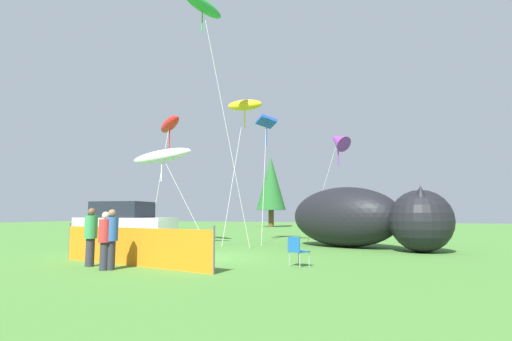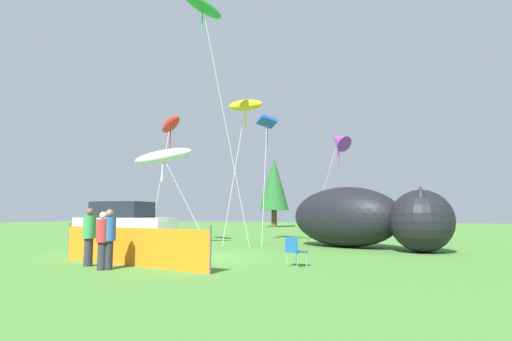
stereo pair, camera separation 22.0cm
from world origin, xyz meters
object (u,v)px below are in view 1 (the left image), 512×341
object	(u,v)px
spectator_in_blue_shirt	(111,237)
spectator_in_grey_shirt	(91,234)
inflatable_cat	(360,219)
kite_blue_box	(266,124)
kite_white_ghost	(162,156)
folding_chair	(297,249)
kite_green_fish	(203,6)
parked_car	(125,227)
kite_purple_delta	(338,140)
spectator_in_black_shirt	(105,238)
kite_yellow_hero	(245,106)
kite_red_lizard	(170,125)

from	to	relation	value
spectator_in_blue_shirt	spectator_in_grey_shirt	bearing A→B (deg)	159.94
inflatable_cat	kite_blue_box	bearing A→B (deg)	-163.28
spectator_in_grey_shirt	kite_white_ghost	size ratio (longest dim) A/B	0.34
folding_chair	kite_white_ghost	bearing A→B (deg)	84.40
spectator_in_blue_shirt	kite_green_fish	xyz separation A→B (m)	(-0.81, 6.71, 10.40)
inflatable_cat	spectator_in_blue_shirt	size ratio (longest dim) A/B	4.61
parked_car	kite_purple_delta	xyz separation A→B (m)	(7.97, 6.01, 4.20)
kite_purple_delta	kite_white_ghost	distance (m)	8.90
spectator_in_black_shirt	inflatable_cat	bearing A→B (deg)	58.42
kite_yellow_hero	spectator_in_black_shirt	bearing A→B (deg)	-88.63
spectator_in_grey_shirt	spectator_in_black_shirt	world-z (taller)	spectator_in_grey_shirt
kite_yellow_hero	kite_white_ghost	xyz separation A→B (m)	(-3.25, -3.17, -3.14)
folding_chair	inflatable_cat	size ratio (longest dim) A/B	0.11
folding_chair	spectator_in_blue_shirt	xyz separation A→B (m)	(-4.72, -2.44, 0.40)
inflatable_cat	kite_purple_delta	world-z (taller)	kite_purple_delta
spectator_in_blue_shirt	kite_green_fish	world-z (taller)	kite_green_fish
kite_purple_delta	kite_red_lizard	xyz separation A→B (m)	(-8.72, -1.66, 1.12)
spectator_in_black_shirt	kite_purple_delta	distance (m)	12.61
kite_green_fish	spectator_in_grey_shirt	bearing A→B (deg)	-92.48
parked_car	kite_yellow_hero	bearing A→B (deg)	60.99
spectator_in_grey_shirt	spectator_in_black_shirt	size ratio (longest dim) A/B	1.07
parked_car	folding_chair	distance (m)	8.20
inflatable_cat	kite_red_lizard	xyz separation A→B (m)	(-9.81, -0.66, 5.04)
parked_car	kite_blue_box	size ratio (longest dim) A/B	0.60
inflatable_cat	parked_car	bearing A→B (deg)	-124.55
spectator_in_grey_shirt	folding_chair	bearing A→B (deg)	19.37
parked_car	inflatable_cat	distance (m)	10.36
spectator_in_grey_shirt	kite_white_ghost	world-z (taller)	kite_white_ghost
kite_blue_box	kite_purple_delta	bearing A→B (deg)	2.57
kite_yellow_hero	kite_white_ghost	distance (m)	5.52
kite_purple_delta	kite_green_fish	world-z (taller)	kite_green_fish
spectator_in_black_shirt	kite_purple_delta	xyz separation A→B (m)	(4.92, 10.77, 4.33)
folding_chair	kite_blue_box	world-z (taller)	kite_blue_box
spectator_in_grey_shirt	kite_purple_delta	distance (m)	12.57
spectator_in_black_shirt	kite_yellow_hero	bearing A→B (deg)	91.37
spectator_in_black_shirt	kite_white_ghost	xyz separation A→B (m)	(-3.51, 8.04, 3.58)
parked_car	folding_chair	world-z (taller)	parked_car
folding_chair	spectator_in_grey_shirt	size ratio (longest dim) A/B	0.51
kite_green_fish	kite_red_lizard	size ratio (longest dim) A/B	1.74
kite_white_ghost	spectator_in_grey_shirt	bearing A→B (deg)	-71.29
spectator_in_blue_shirt	kite_red_lizard	xyz separation A→B (m)	(-3.92, 8.99, 5.42)
parked_car	spectator_in_black_shirt	xyz separation A→B (m)	(3.05, -4.76, -0.13)
inflatable_cat	spectator_in_grey_shirt	bearing A→B (deg)	-100.51
spectator_in_grey_shirt	kite_red_lizard	size ratio (longest dim) A/B	0.25
spectator_in_grey_shirt	kite_white_ghost	xyz separation A→B (m)	(-2.55, 7.52, 3.52)
kite_red_lizard	kite_white_ghost	bearing A→B (deg)	-74.96
spectator_in_black_shirt	kite_green_fish	bearing A→B (deg)	95.80
kite_purple_delta	kite_white_ghost	size ratio (longest dim) A/B	1.16
parked_car	kite_purple_delta	world-z (taller)	kite_purple_delta
kite_yellow_hero	kite_red_lizard	size ratio (longest dim) A/B	1.18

